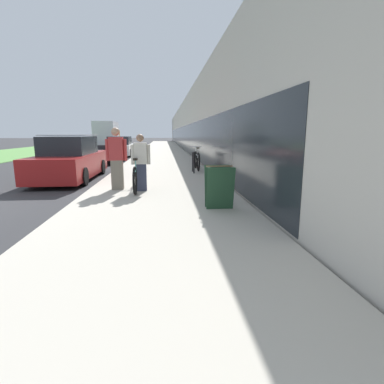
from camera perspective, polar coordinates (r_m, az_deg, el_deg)
name	(u,v)px	position (r m, az deg, el deg)	size (l,w,h in m)	color
sidewalk_slab	(163,151)	(27.54, -5.62, 7.70)	(4.02, 70.00, 0.12)	#BCB5A5
storefront_facade	(223,127)	(36.16, 5.84, 12.15)	(10.01, 70.00, 4.75)	#BCB7AD
lawn_strip	(35,150)	(34.07, -27.77, 7.05)	(7.42, 70.00, 0.03)	#5B9347
tandem_bicycle	(138,175)	(8.62, -10.29, 3.19)	(0.52, 2.49, 0.92)	black
person_rider	(141,163)	(8.26, -9.72, 5.52)	(0.52, 0.20, 1.53)	#33384C
person_bystander	(117,159)	(8.59, -14.16, 6.15)	(0.58, 0.23, 1.71)	#756B5B
bike_rack_hoop	(193,160)	(12.05, 0.24, 6.17)	(0.05, 0.60, 0.84)	black
cruiser_bike_nearest	(197,160)	(13.01, 0.94, 6.08)	(0.52, 1.91, 0.99)	black
sandwich_board_sign	(219,187)	(6.29, 5.19, 0.99)	(0.56, 0.56, 0.90)	#23472D
parked_sedan_curbside	(71,160)	(11.81, -22.13, 5.62)	(1.83, 4.79, 1.63)	maroon
vintage_roadster_curbside	(106,156)	(17.78, -16.05, 6.69)	(1.82, 3.86, 1.00)	maroon
parked_sedan_far	(120,147)	(23.21, -13.54, 8.31)	(1.85, 4.30, 1.45)	white
moving_truck	(107,134)	(40.25, -15.87, 10.53)	(2.55, 6.15, 3.11)	orange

